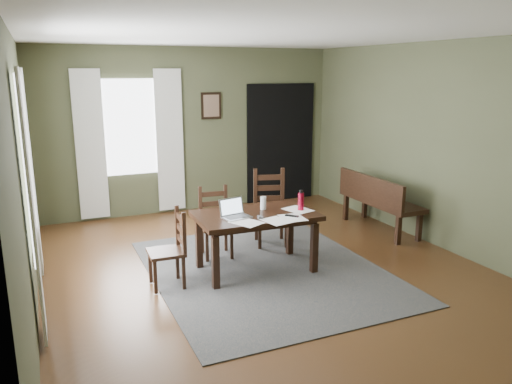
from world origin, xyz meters
name	(u,v)px	position (x,y,z in m)	size (l,w,h in m)	color
ground	(266,271)	(0.00, 0.00, -0.01)	(5.00, 6.00, 0.01)	#492C16
room_shell	(267,119)	(0.00, 0.00, 1.80)	(5.02, 6.02, 2.71)	#474C31
rug	(266,270)	(0.00, 0.00, 0.01)	(2.60, 3.20, 0.01)	#3B3B3B
dining_table	(256,220)	(-0.10, 0.07, 0.62)	(1.41, 0.87, 0.70)	black
chair_end	(170,249)	(-1.14, 0.03, 0.43)	(0.39, 0.39, 0.86)	black
chair_back_left	(216,223)	(-0.37, 0.73, 0.44)	(0.43, 0.43, 0.88)	black
chair_back_right	(270,208)	(0.47, 0.88, 0.50)	(0.55, 0.55, 1.01)	black
bench	(377,198)	(2.14, 0.76, 0.50)	(0.48, 1.48, 0.84)	black
laptop	(234,212)	(-0.39, 0.03, 0.76)	(0.35, 0.30, 0.21)	#B7B7BC
computer_mouse	(260,217)	(-0.14, -0.14, 0.72)	(0.05, 0.08, 0.03)	#3F3F42
tv_remote	(292,216)	(0.22, -0.22, 0.72)	(0.04, 0.16, 0.02)	black
drinking_glass	(263,203)	(0.05, 0.20, 0.78)	(0.07, 0.07, 0.15)	silver
water_bottle	(301,201)	(0.44, -0.02, 0.82)	(0.09, 0.09, 0.24)	#B00D2C
paper_a	(247,222)	(-0.34, -0.22, 0.71)	(0.25, 0.33, 0.00)	white
paper_b	(293,218)	(0.20, -0.27, 0.71)	(0.25, 0.32, 0.00)	white
paper_d	(298,210)	(0.41, 0.00, 0.71)	(0.25, 0.33, 0.00)	white
paper_e	(276,221)	(-0.02, -0.30, 0.71)	(0.24, 0.31, 0.00)	white
window_left	(26,163)	(-2.47, 0.20, 1.45)	(0.01, 1.30, 1.70)	white
window_back	(130,127)	(-1.00, 2.97, 1.45)	(1.00, 0.01, 1.50)	white
curtain_left_near	(32,209)	(-2.44, -0.62, 1.20)	(0.03, 0.48, 2.30)	silver
curtain_left_far	(32,173)	(-2.44, 1.02, 1.20)	(0.03, 0.48, 2.30)	silver
curtain_back_left	(90,146)	(-1.62, 2.94, 1.20)	(0.44, 0.03, 2.30)	silver
curtain_back_right	(170,141)	(-0.38, 2.94, 1.20)	(0.44, 0.03, 2.30)	silver
framed_picture	(211,106)	(0.35, 2.97, 1.75)	(0.34, 0.03, 0.44)	black
doorway_back	(281,143)	(1.65, 2.97, 1.05)	(1.30, 0.03, 2.10)	black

